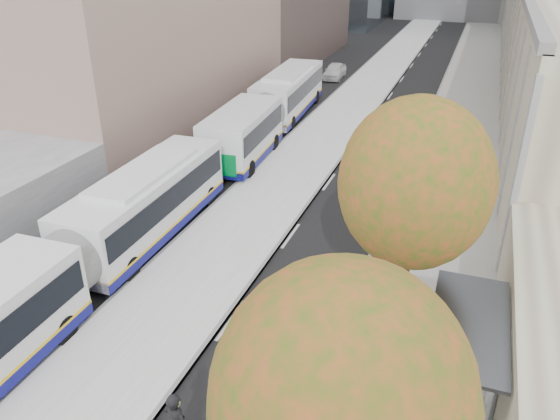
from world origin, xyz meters
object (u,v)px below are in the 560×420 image
at_px(bus_near, 91,246).
at_px(distant_car, 335,71).
at_px(bus_shelter, 475,338).
at_px(bus_far, 272,108).

bearing_deg(bus_near, distant_car, 89.26).
distance_m(bus_shelter, distant_car, 37.67).
height_order(bus_shelter, bus_near, bus_near).
height_order(bus_near, bus_far, bus_far).
xyz_separation_m(bus_near, bus_far, (-0.14, 18.17, 0.07)).
height_order(bus_shelter, distant_car, bus_shelter).
bearing_deg(bus_near, bus_far, 89.34).
relative_size(bus_far, distant_car, 4.54).
relative_size(bus_shelter, bus_near, 0.26).
bearing_deg(distant_car, bus_far, -91.68).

